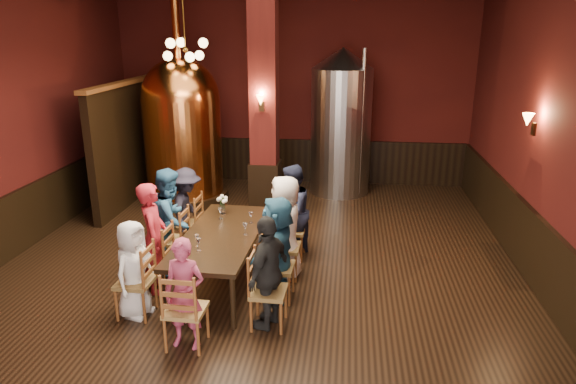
# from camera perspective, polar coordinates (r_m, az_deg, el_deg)

# --- Properties ---
(room) EXTENTS (10.00, 10.02, 4.50)m
(room) POSITION_cam_1_polar(r_m,az_deg,el_deg) (6.99, -4.00, 7.56)
(room) COLOR black
(room) RESTS_ON ground
(wainscot_right) EXTENTS (0.08, 9.90, 1.00)m
(wainscot_right) POSITION_cam_1_polar(r_m,az_deg,el_deg) (7.85, 26.25, -6.53)
(wainscot_right) COLOR black
(wainscot_right) RESTS_ON ground
(wainscot_back) EXTENTS (7.90, 0.08, 1.00)m
(wainscot_back) POSITION_cam_1_polar(r_m,az_deg,el_deg) (12.16, 0.51, 3.55)
(wainscot_back) COLOR black
(wainscot_back) RESTS_ON ground
(wainscot_left) EXTENTS (0.08, 9.90, 1.00)m
(wainscot_left) POSITION_cam_1_polar(r_m,az_deg,el_deg) (9.06, -29.22, -3.82)
(wainscot_left) COLOR black
(wainscot_left) RESTS_ON ground
(column) EXTENTS (0.58, 0.58, 4.50)m
(column) POSITION_cam_1_polar(r_m,az_deg,el_deg) (9.76, -2.67, 10.48)
(column) COLOR #48120F
(column) RESTS_ON ground
(partition) EXTENTS (0.22, 3.50, 2.40)m
(partition) POSITION_cam_1_polar(r_m,az_deg,el_deg) (11.16, -17.16, 5.15)
(partition) COLOR black
(partition) RESTS_ON ground
(pendant_cluster) EXTENTS (0.90, 0.90, 1.70)m
(pendant_cluster) POSITION_cam_1_polar(r_m,az_deg,el_deg) (10.15, -11.34, 15.26)
(pendant_cluster) COLOR #A57226
(pendant_cluster) RESTS_ON room
(sconce_wall) EXTENTS (0.20, 0.20, 0.36)m
(sconce_wall) POSITION_cam_1_polar(r_m,az_deg,el_deg) (8.09, 25.71, 6.90)
(sconce_wall) COLOR black
(sconce_wall) RESTS_ON room
(sconce_column) EXTENTS (0.20, 0.20, 0.36)m
(sconce_column) POSITION_cam_1_polar(r_m,az_deg,el_deg) (9.48, -2.96, 9.95)
(sconce_column) COLOR black
(sconce_column) RESTS_ON column
(dining_table) EXTENTS (1.06, 2.43, 0.75)m
(dining_table) POSITION_cam_1_polar(r_m,az_deg,el_deg) (7.25, -7.39, -5.06)
(dining_table) COLOR black
(dining_table) RESTS_ON ground
(chair_0) EXTENTS (0.47, 0.47, 0.92)m
(chair_0) POSITION_cam_1_polar(r_m,az_deg,el_deg) (6.78, -16.64, -9.51)
(chair_0) COLOR brown
(chair_0) RESTS_ON ground
(person_0) EXTENTS (0.55, 0.70, 1.26)m
(person_0) POSITION_cam_1_polar(r_m,az_deg,el_deg) (6.71, -16.77, -8.21)
(person_0) COLOR white
(person_0) RESTS_ON ground
(chair_1) EXTENTS (0.47, 0.47, 0.92)m
(chair_1) POSITION_cam_1_polar(r_m,az_deg,el_deg) (7.33, -14.48, -7.20)
(chair_1) COLOR brown
(chair_1) RESTS_ON ground
(person_1) EXTENTS (0.51, 0.64, 1.55)m
(person_1) POSITION_cam_1_polar(r_m,az_deg,el_deg) (7.21, -14.68, -4.94)
(person_1) COLOR #A31C27
(person_1) RESTS_ON ground
(chair_2) EXTENTS (0.47, 0.47, 0.92)m
(chair_2) POSITION_cam_1_polar(r_m,az_deg,el_deg) (7.89, -12.67, -5.24)
(chair_2) COLOR brown
(chair_2) RESTS_ON ground
(person_2) EXTENTS (0.40, 0.77, 1.56)m
(person_2) POSITION_cam_1_polar(r_m,az_deg,el_deg) (7.77, -12.83, -3.05)
(person_2) COLOR #25557C
(person_2) RESTS_ON ground
(chair_3) EXTENTS (0.47, 0.47, 0.92)m
(chair_3) POSITION_cam_1_polar(r_m,az_deg,el_deg) (8.47, -11.09, -3.51)
(chair_3) COLOR brown
(chair_3) RESTS_ON ground
(person_3) EXTENTS (0.59, 0.94, 1.39)m
(person_3) POSITION_cam_1_polar(r_m,az_deg,el_deg) (8.39, -11.19, -2.01)
(person_3) COLOR black
(person_3) RESTS_ON ground
(chair_4) EXTENTS (0.47, 0.47, 0.92)m
(chair_4) POSITION_cam_1_polar(r_m,az_deg,el_deg) (6.29, -2.17, -10.95)
(chair_4) COLOR brown
(chair_4) RESTS_ON ground
(person_4) EXTENTS (0.61, 0.90, 1.42)m
(person_4) POSITION_cam_1_polar(r_m,az_deg,el_deg) (6.18, -2.19, -8.90)
(person_4) COLOR black
(person_4) RESTS_ON ground
(chair_5) EXTENTS (0.47, 0.47, 0.92)m
(chair_5) POSITION_cam_1_polar(r_m,az_deg,el_deg) (6.88, -1.15, -8.31)
(chair_5) COLOR brown
(chair_5) RESTS_ON ground
(person_5) EXTENTS (0.56, 1.37, 1.44)m
(person_5) POSITION_cam_1_polar(r_m,az_deg,el_deg) (6.77, -1.16, -6.32)
(person_5) COLOR #2B6081
(person_5) RESTS_ON ground
(chair_6) EXTENTS (0.47, 0.47, 0.92)m
(chair_6) POSITION_cam_1_polar(r_m,az_deg,el_deg) (7.47, -0.32, -6.11)
(chair_6) COLOR brown
(chair_6) RESTS_ON ground
(person_6) EXTENTS (0.54, 0.78, 1.52)m
(person_6) POSITION_cam_1_polar(r_m,az_deg,el_deg) (7.35, -0.32, -3.96)
(person_6) COLOR white
(person_6) RESTS_ON ground
(chair_7) EXTENTS (0.47, 0.47, 0.92)m
(chair_7) POSITION_cam_1_polar(r_m,az_deg,el_deg) (8.08, 0.40, -4.21)
(chair_7) COLOR brown
(chair_7) RESTS_ON ground
(person_7) EXTENTS (0.54, 0.80, 1.51)m
(person_7) POSITION_cam_1_polar(r_m,az_deg,el_deg) (7.98, 0.40, -2.26)
(person_7) COLOR #1B2037
(person_7) RESTS_ON ground
(chair_8) EXTENTS (0.47, 0.47, 0.92)m
(chair_8) POSITION_cam_1_polar(r_m,az_deg,el_deg) (6.03, -11.31, -12.67)
(chair_8) COLOR brown
(chair_8) RESTS_ON ground
(person_8) EXTENTS (0.50, 0.36, 1.31)m
(person_8) POSITION_cam_1_polar(r_m,az_deg,el_deg) (5.94, -11.42, -11.06)
(person_8) COLOR #AA3859
(person_8) RESTS_ON ground
(copper_kettle) EXTENTS (1.93, 1.93, 4.16)m
(copper_kettle) POSITION_cam_1_polar(r_m,az_deg,el_deg) (10.77, -11.64, 6.88)
(copper_kettle) COLOR black
(copper_kettle) RESTS_ON ground
(steel_vessel) EXTENTS (1.39, 1.39, 3.11)m
(steel_vessel) POSITION_cam_1_polar(r_m,az_deg,el_deg) (11.16, 5.92, 7.72)
(steel_vessel) COLOR #B2B2B7
(steel_vessel) RESTS_ON ground
(rose_vase) EXTENTS (0.18, 0.18, 0.30)m
(rose_vase) POSITION_cam_1_polar(r_m,az_deg,el_deg) (7.92, -7.33, -1.07)
(rose_vase) COLOR white
(rose_vase) RESTS_ON dining_table
(wine_glass_0) EXTENTS (0.07, 0.07, 0.17)m
(wine_glass_0) POSITION_cam_1_polar(r_m,az_deg,el_deg) (6.71, -9.91, -5.77)
(wine_glass_0) COLOR white
(wine_glass_0) RESTS_ON dining_table
(wine_glass_1) EXTENTS (0.07, 0.07, 0.17)m
(wine_glass_1) POSITION_cam_1_polar(r_m,az_deg,el_deg) (6.49, -12.07, -6.73)
(wine_glass_1) COLOR white
(wine_glass_1) RESTS_ON dining_table
(wine_glass_2) EXTENTS (0.07, 0.07, 0.17)m
(wine_glass_2) POSITION_cam_1_polar(r_m,az_deg,el_deg) (7.53, -4.14, -2.87)
(wine_glass_2) COLOR white
(wine_glass_2) RESTS_ON dining_table
(wine_glass_3) EXTENTS (0.07, 0.07, 0.17)m
(wine_glass_3) POSITION_cam_1_polar(r_m,az_deg,el_deg) (6.82, -10.09, -5.36)
(wine_glass_3) COLOR white
(wine_glass_3) RESTS_ON dining_table
(wine_glass_4) EXTENTS (0.07, 0.07, 0.17)m
(wine_glass_4) POSITION_cam_1_polar(r_m,az_deg,el_deg) (7.12, -4.77, -4.14)
(wine_glass_4) COLOR white
(wine_glass_4) RESTS_ON dining_table
(wine_glass_5) EXTENTS (0.07, 0.07, 0.17)m
(wine_glass_5) POSITION_cam_1_polar(r_m,az_deg,el_deg) (7.74, -7.52, -2.40)
(wine_glass_5) COLOR white
(wine_glass_5) RESTS_ON dining_table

